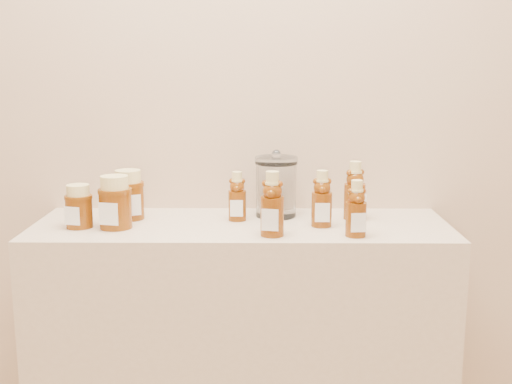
# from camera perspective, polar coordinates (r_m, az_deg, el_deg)

# --- Properties ---
(wall_back) EXTENTS (3.50, 0.02, 2.70)m
(wall_back) POSITION_cam_1_polar(r_m,az_deg,el_deg) (2.00, -1.20, 11.22)
(wall_back) COLOR tan
(wall_back) RESTS_ON ground
(display_table) EXTENTS (1.20, 0.40, 0.90)m
(display_table) POSITION_cam_1_polar(r_m,az_deg,el_deg) (2.02, -1.26, -15.34)
(display_table) COLOR #C4AD8F
(display_table) RESTS_ON ground
(bear_bottle_back_left) EXTENTS (0.06, 0.06, 0.16)m
(bear_bottle_back_left) POSITION_cam_1_polar(r_m,az_deg,el_deg) (1.88, -1.69, -0.08)
(bear_bottle_back_left) COLOR #5C2807
(bear_bottle_back_left) RESTS_ON display_table
(bear_bottle_back_mid) EXTENTS (0.06, 0.06, 0.18)m
(bear_bottle_back_mid) POSITION_cam_1_polar(r_m,az_deg,el_deg) (1.82, 5.88, -0.25)
(bear_bottle_back_mid) COLOR #5C2807
(bear_bottle_back_mid) RESTS_ON display_table
(bear_bottle_back_right) EXTENTS (0.09, 0.09, 0.20)m
(bear_bottle_back_right) POSITION_cam_1_polar(r_m,az_deg,el_deg) (1.92, 8.78, 0.48)
(bear_bottle_back_right) COLOR #5C2807
(bear_bottle_back_right) RESTS_ON display_table
(bear_bottle_front_left) EXTENTS (0.08, 0.08, 0.20)m
(bear_bottle_front_left) POSITION_cam_1_polar(r_m,az_deg,el_deg) (1.71, 1.46, -0.67)
(bear_bottle_front_left) COLOR #5C2807
(bear_bottle_front_left) RESTS_ON display_table
(bear_bottle_front_right) EXTENTS (0.06, 0.06, 0.17)m
(bear_bottle_front_right) POSITION_cam_1_polar(r_m,az_deg,el_deg) (1.73, 8.91, -1.13)
(bear_bottle_front_right) COLOR #5C2807
(bear_bottle_front_right) RESTS_ON display_table
(honey_jar_left) EXTENTS (0.10, 0.10, 0.12)m
(honey_jar_left) POSITION_cam_1_polar(r_m,az_deg,el_deg) (1.87, -15.47, -1.22)
(honey_jar_left) COLOR #5C2807
(honey_jar_left) RESTS_ON display_table
(honey_jar_back) EXTENTS (0.12, 0.12, 0.15)m
(honey_jar_back) POSITION_cam_1_polar(r_m,az_deg,el_deg) (1.94, -11.26, -0.23)
(honey_jar_back) COLOR #5C2807
(honey_jar_back) RESTS_ON display_table
(honey_jar_front) EXTENTS (0.11, 0.11, 0.15)m
(honey_jar_front) POSITION_cam_1_polar(r_m,az_deg,el_deg) (1.84, -12.41, -0.88)
(honey_jar_front) COLOR #5C2807
(honey_jar_front) RESTS_ON display_table
(glass_canister) EXTENTS (0.14, 0.14, 0.20)m
(glass_canister) POSITION_cam_1_polar(r_m,az_deg,el_deg) (1.93, 1.80, 0.70)
(glass_canister) COLOR white
(glass_canister) RESTS_ON display_table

